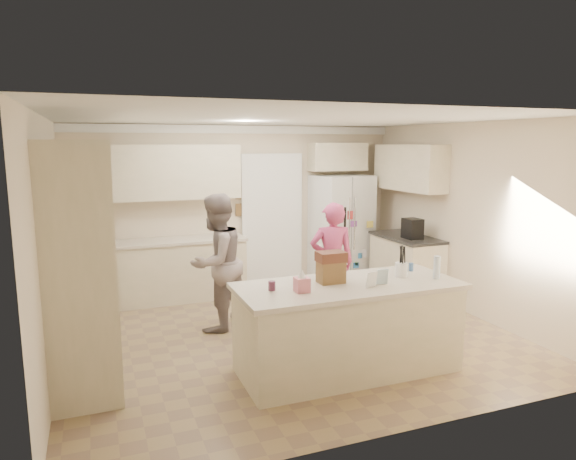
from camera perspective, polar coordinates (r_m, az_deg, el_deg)
name	(u,v)px	position (r m, az deg, el deg)	size (l,w,h in m)	color
floor	(291,337)	(6.40, 0.29, -11.75)	(5.20, 4.60, 0.02)	#8B744E
ceiling	(291,117)	(5.96, 0.31, 12.40)	(5.20, 4.60, 0.02)	white
wall_back	(238,208)	(8.22, -5.54, 2.44)	(5.20, 0.02, 2.60)	beige
wall_front	(400,279)	(4.02, 12.31, -5.30)	(5.20, 0.02, 2.60)	beige
wall_left	(48,247)	(5.67, -25.16, -1.69)	(0.02, 4.60, 2.60)	beige
wall_right	(470,219)	(7.39, 19.54, 1.12)	(0.02, 4.60, 2.60)	beige
crown_back	(238,130)	(8.11, -5.58, 11.05)	(5.20, 0.08, 0.12)	white
pantry_bank	(82,253)	(5.87, -21.92, -2.35)	(0.60, 2.60, 2.35)	beige
back_base_cab	(170,271)	(7.85, -12.97, -4.50)	(2.20, 0.60, 0.88)	beige
back_countertop	(169,241)	(7.74, -13.09, -1.21)	(2.24, 0.63, 0.04)	#C1B5A3
back_upper_cab	(165,172)	(7.76, -13.51, 6.24)	(2.20, 0.35, 0.80)	beige
doorway_opening	(272,222)	(8.38, -1.83, 0.89)	(0.90, 0.06, 2.10)	black
doorway_casing	(272,222)	(8.35, -1.75, 0.86)	(1.02, 0.03, 2.22)	white
wall_frame_upper	(240,193)	(8.16, -5.35, 4.15)	(0.15, 0.02, 0.20)	brown
wall_frame_lower	(240,210)	(8.19, -5.32, 2.27)	(0.15, 0.02, 0.20)	brown
refrigerator	(341,229)	(8.61, 5.94, 0.07)	(0.90, 0.70, 1.80)	white
fridge_seam	(351,233)	(8.30, 7.04, -0.31)	(0.01, 0.02, 1.78)	gray
fridge_dispenser	(340,218)	(8.15, 5.75, 1.31)	(0.22, 0.03, 0.35)	black
fridge_handle_l	(349,224)	(8.24, 6.81, 0.68)	(0.02, 0.02, 0.85)	silver
fridge_handle_r	(355,224)	(8.29, 7.42, 0.71)	(0.02, 0.02, 0.85)	silver
over_fridge_cab	(337,157)	(8.57, 5.52, 8.10)	(0.95, 0.35, 0.45)	beige
right_base_cab	(406,267)	(8.14, 12.98, -3.99)	(0.60, 1.20, 0.88)	beige
right_countertop	(407,237)	(8.04, 13.04, -0.81)	(0.63, 1.24, 0.04)	#2D2B28
right_upper_cab	(409,168)	(8.17, 13.33, 6.76)	(0.35, 1.50, 0.70)	beige
coffee_maker	(412,229)	(7.83, 13.66, 0.15)	(0.22, 0.28, 0.30)	black
island_base	(348,330)	(5.38, 6.64, -10.93)	(2.20, 0.90, 0.88)	beige
island_top	(348,286)	(5.23, 6.73, -6.20)	(2.28, 0.96, 0.05)	#C1B5A3
utensil_crock	(401,270)	(5.57, 12.47, -4.33)	(0.13, 0.13, 0.15)	white
tissue_box	(302,285)	(4.89, 1.55, -6.10)	(0.13, 0.13, 0.14)	#D77283
tissue_plume	(302,273)	(4.87, 1.56, -4.85)	(0.08, 0.08, 0.08)	white
dollhouse_body	(331,272)	(5.22, 4.79, -4.68)	(0.26, 0.18, 0.22)	brown
dollhouse_roof	(331,257)	(5.18, 4.81, -2.96)	(0.28, 0.20, 0.10)	#592D1E
jam_jar	(272,286)	(4.95, -1.81, -6.22)	(0.07, 0.07, 0.09)	#59263F
greeting_card_a	(372,279)	(5.11, 9.30, -5.44)	(0.12, 0.01, 0.16)	white
greeting_card_b	(382,277)	(5.22, 10.45, -5.14)	(0.12, 0.01, 0.16)	silver
water_bottle	(437,267)	(5.57, 16.20, -4.01)	(0.07, 0.07, 0.24)	silver
shaker_salt	(406,267)	(5.81, 12.95, -4.08)	(0.05, 0.05, 0.09)	#456AA1
shaker_pepper	(411,267)	(5.85, 13.52, -4.01)	(0.05, 0.05, 0.09)	#456AA1
teen_boy	(216,262)	(6.45, -7.96, -3.59)	(0.83, 0.65, 1.72)	gray
teen_girl	(332,262)	(6.72, 4.90, -3.60)	(0.58, 0.38, 1.58)	#C53E62
fridge_magnets	(352,233)	(8.29, 7.07, -0.32)	(0.76, 0.02, 1.44)	tan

